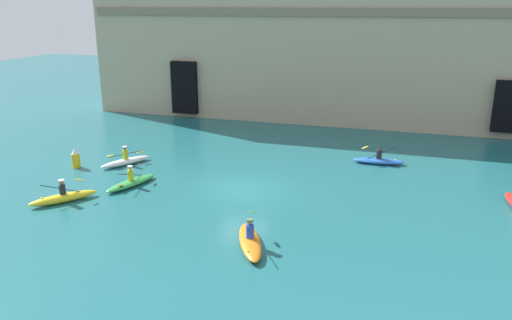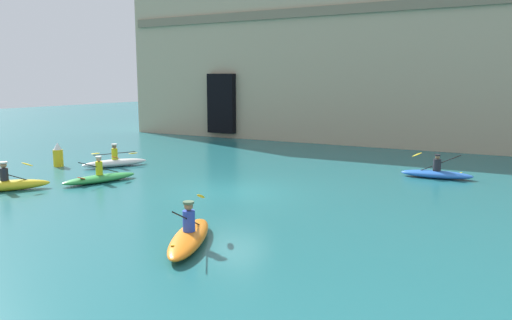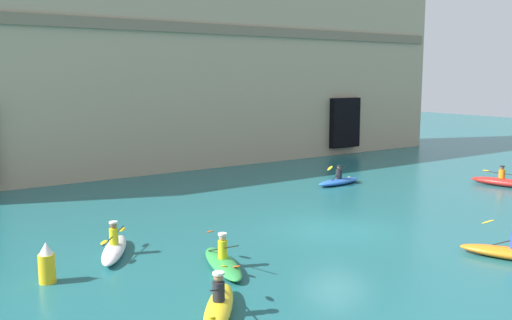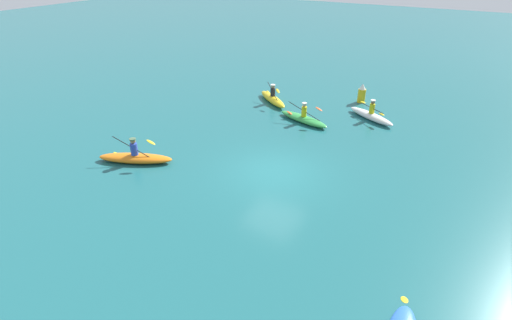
{
  "view_description": "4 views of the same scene",
  "coord_description": "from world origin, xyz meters",
  "px_view_note": "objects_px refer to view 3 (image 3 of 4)",
  "views": [
    {
      "loc": [
        7.88,
        -23.05,
        9.22
      ],
      "look_at": [
        -0.18,
        2.84,
        0.75
      ],
      "focal_mm": 35.0,
      "sensor_mm": 36.0,
      "label": 1
    },
    {
      "loc": [
        9.93,
        -16.06,
        4.27
      ],
      "look_at": [
        -0.09,
        1.97,
        0.95
      ],
      "focal_mm": 35.0,
      "sensor_mm": 36.0,
      "label": 2
    },
    {
      "loc": [
        -14.72,
        -15.63,
        5.9
      ],
      "look_at": [
        -1.41,
        3.31,
        2.43
      ],
      "focal_mm": 40.0,
      "sensor_mm": 36.0,
      "label": 3
    },
    {
      "loc": [
        13.46,
        6.77,
        8.62
      ],
      "look_at": [
        1.98,
        0.19,
        1.57
      ],
      "focal_mm": 28.0,
      "sensor_mm": 36.0,
      "label": 4
    }
  ],
  "objects_px": {
    "marker_buoy": "(47,264)",
    "kayak_yellow": "(219,307)",
    "kayak_white": "(114,248)",
    "kayak_blue": "(339,181)",
    "kayak_green": "(223,262)",
    "kayak_red": "(501,181)"
  },
  "relations": [
    {
      "from": "kayak_white",
      "to": "kayak_yellow",
      "type": "xyz_separation_m",
      "value": [
        0.29,
        -6.15,
        0.02
      ]
    },
    {
      "from": "kayak_green",
      "to": "kayak_red",
      "type": "bearing_deg",
      "value": -65.15
    },
    {
      "from": "kayak_blue",
      "to": "kayak_yellow",
      "type": "height_order",
      "value": "kayak_yellow"
    },
    {
      "from": "kayak_white",
      "to": "marker_buoy",
      "type": "bearing_deg",
      "value": 147.28
    },
    {
      "from": "kayak_green",
      "to": "marker_buoy",
      "type": "height_order",
      "value": "marker_buoy"
    },
    {
      "from": "kayak_white",
      "to": "kayak_blue",
      "type": "height_order",
      "value": "kayak_white"
    },
    {
      "from": "kayak_blue",
      "to": "kayak_yellow",
      "type": "distance_m",
      "value": 17.9
    },
    {
      "from": "marker_buoy",
      "to": "kayak_blue",
      "type": "bearing_deg",
      "value": 19.5
    },
    {
      "from": "kayak_blue",
      "to": "marker_buoy",
      "type": "xyz_separation_m",
      "value": [
        -17.04,
        -6.03,
        0.35
      ]
    },
    {
      "from": "kayak_blue",
      "to": "kayak_red",
      "type": "relative_size",
      "value": 0.92
    },
    {
      "from": "kayak_white",
      "to": "kayak_green",
      "type": "xyz_separation_m",
      "value": [
        2.25,
        -3.16,
        -0.03
      ]
    },
    {
      "from": "kayak_white",
      "to": "kayak_blue",
      "type": "distance_m",
      "value": 15.27
    },
    {
      "from": "marker_buoy",
      "to": "kayak_yellow",
      "type": "bearing_deg",
      "value": -59.85
    },
    {
      "from": "kayak_yellow",
      "to": "kayak_white",
      "type": "bearing_deg",
      "value": 40.78
    },
    {
      "from": "kayak_green",
      "to": "marker_buoy",
      "type": "relative_size",
      "value": 2.79
    },
    {
      "from": "kayak_red",
      "to": "marker_buoy",
      "type": "distance_m",
      "value": 23.93
    },
    {
      "from": "kayak_yellow",
      "to": "marker_buoy",
      "type": "height_order",
      "value": "marker_buoy"
    },
    {
      "from": "kayak_white",
      "to": "marker_buoy",
      "type": "height_order",
      "value": "marker_buoy"
    },
    {
      "from": "kayak_yellow",
      "to": "kayak_red",
      "type": "bearing_deg",
      "value": -37.12
    },
    {
      "from": "kayak_yellow",
      "to": "marker_buoy",
      "type": "relative_size",
      "value": 2.46
    },
    {
      "from": "kayak_white",
      "to": "kayak_green",
      "type": "distance_m",
      "value": 3.88
    },
    {
      "from": "kayak_white",
      "to": "marker_buoy",
      "type": "relative_size",
      "value": 2.61
    }
  ]
}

